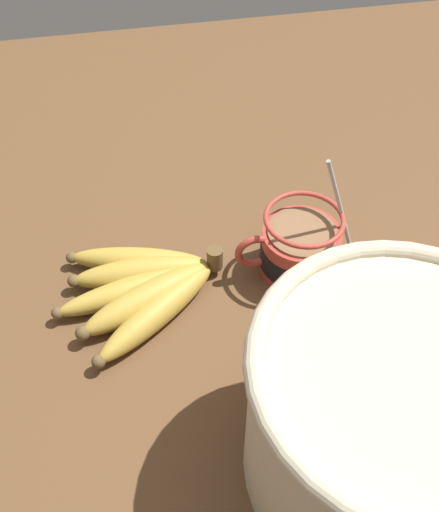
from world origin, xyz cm
name	(u,v)px	position (x,y,z in cm)	size (l,w,h in cm)	color
table	(230,285)	(0.00, 0.00, 1.35)	(137.08, 137.08, 2.70)	brown
coffee_mug	(300,251)	(-8.52, 0.34, 6.35)	(15.55, 9.78, 17.09)	#B23D33
banana_bunch	(144,287)	(10.76, 0.68, 4.47)	(21.04, 18.91, 4.20)	brown
woven_basket	(390,417)	(-8.26, 25.56, 12.48)	(25.60, 25.60, 18.71)	beige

